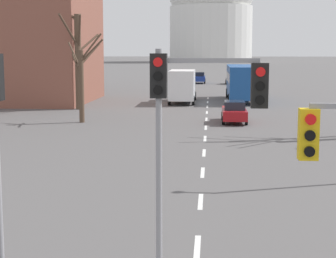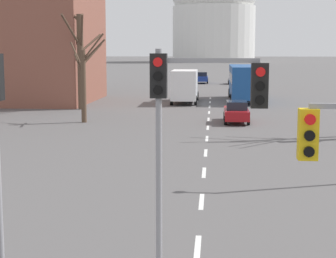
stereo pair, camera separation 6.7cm
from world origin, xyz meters
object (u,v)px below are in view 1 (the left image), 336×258
Objects in this scene: sedan_near_right at (234,112)px; city_bus at (241,80)px; delivery_truck at (183,85)px; sedan_mid_centre at (200,78)px; traffic_signal_centre_tall at (193,105)px; sedan_near_left at (232,79)px.

city_bus reaches higher than sedan_near_right.
city_bus is 6.18m from delivery_truck.
traffic_signal_centre_tall is at bearing -88.93° from sedan_mid_centre.
traffic_signal_centre_tall is 1.19× the size of sedan_mid_centre.
sedan_mid_centre reaches higher than sedan_near_left.
sedan_mid_centre is 29.26m from city_bus.
traffic_signal_centre_tall reaches higher than sedan_near_right.
traffic_signal_centre_tall is at bearing -92.73° from sedan_near_left.
city_bus is at bearing -90.20° from sedan_near_left.
delivery_truck is (-0.97, -31.39, 0.83)m from sedan_mid_centre.
delivery_truck reaches higher than sedan_near_left.
traffic_signal_centre_tall is 44.03m from city_bus.
sedan_near_right is at bearing -85.77° from sedan_mid_centre.
sedan_near_left is 0.54× the size of delivery_truck.
sedan_near_right is at bearing -94.40° from city_bus.
sedan_near_right is at bearing 85.75° from traffic_signal_centre_tall.
sedan_near_left is at bearing 88.21° from sedan_near_right.
sedan_near_left is 4.99m from sedan_mid_centre.
delivery_truck reaches higher than sedan_near_right.
traffic_signal_centre_tall is 71.37m from sedan_near_left.
sedan_near_left reaches higher than sedan_near_right.
traffic_signal_centre_tall is 0.71× the size of delivery_truck.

